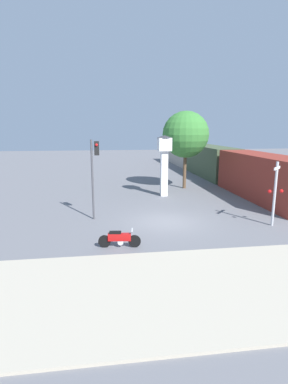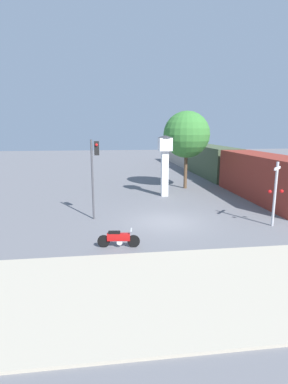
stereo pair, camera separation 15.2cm
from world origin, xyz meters
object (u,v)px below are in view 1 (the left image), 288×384
motorcycle (119,239)px  freight_train (210,161)px  street_tree (186,135)px  clock_tower (164,156)px  railroad_crossing_signal (275,191)px  traffic_light (94,166)px

motorcycle → freight_train: (11.57, 19.96, 1.29)m
freight_train → street_tree: (-4.89, -6.80, 3.11)m
motorcycle → freight_train: freight_train is taller
clock_tower → freight_train: bearing=52.6°
railroad_crossing_signal → street_tree: street_tree is taller
freight_train → railroad_crossing_signal: size_ratio=9.59×
clock_tower → street_tree: bearing=48.9°
traffic_light → railroad_crossing_signal: 10.26m
clock_tower → street_tree: size_ratio=0.70×
railroad_crossing_signal → street_tree: 11.71m
traffic_light → freight_train: bearing=50.4°
clock_tower → freight_train: size_ratio=0.14×
clock_tower → freight_train: clock_tower is taller
traffic_light → railroad_crossing_signal: traffic_light is taller
motorcycle → freight_train: bearing=67.1°
freight_train → street_tree: size_ratio=5.02×
motorcycle → street_tree: 15.40m
traffic_light → motorcycle: bearing=-76.1°
clock_tower → railroad_crossing_signal: size_ratio=1.35×
motorcycle → clock_tower: clock_tower is taller
motorcycle → traffic_light: size_ratio=0.41×
motorcycle → street_tree: street_tree is taller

